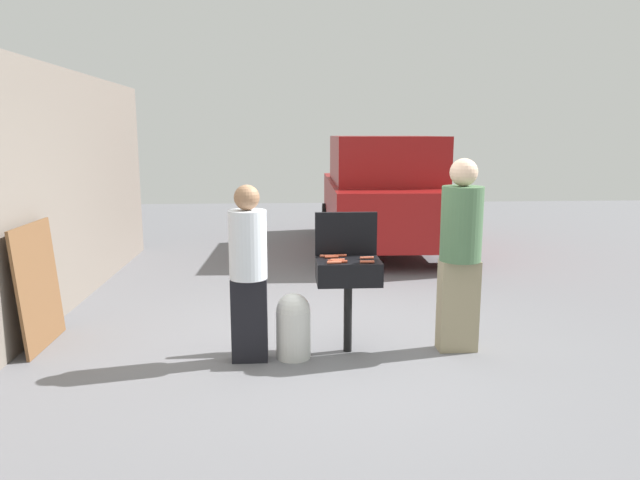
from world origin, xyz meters
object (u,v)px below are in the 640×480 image
at_px(hot_dog_4, 367,258).
at_px(bbq_grill, 348,274).
at_px(hot_dog_6, 334,262).
at_px(hot_dog_0, 331,257).
at_px(hot_dog_5, 335,261).
at_px(hot_dog_3, 338,260).
at_px(hot_dog_1, 367,262).
at_px(leaning_board, 38,286).
at_px(hot_dog_2, 340,262).
at_px(person_right, 460,248).
at_px(person_left, 248,267).
at_px(hot_dog_8, 327,256).
at_px(propane_tank, 293,324).
at_px(hot_dog_7, 340,256).
at_px(parked_minivan, 382,192).

bearing_deg(hot_dog_4, bbq_grill, -175.15).
relative_size(bbq_grill, hot_dog_6, 6.93).
height_order(hot_dog_0, hot_dog_5, same).
xyz_separation_m(hot_dog_3, hot_dog_6, (-0.04, -0.10, 0.00)).
bearing_deg(hot_dog_6, hot_dog_1, 1.74).
xyz_separation_m(bbq_grill, leaning_board, (-2.99, 0.35, -0.15)).
height_order(hot_dog_2, leaning_board, leaning_board).
height_order(hot_dog_4, person_right, person_right).
xyz_separation_m(hot_dog_3, hot_dog_4, (0.28, 0.08, 0.00)).
distance_m(person_left, leaning_board, 2.15).
bearing_deg(hot_dog_0, hot_dog_4, -9.99).
height_order(hot_dog_2, person_left, person_left).
bearing_deg(hot_dog_5, person_left, -174.95).
height_order(hot_dog_1, leaning_board, leaning_board).
height_order(hot_dog_1, hot_dog_8, same).
distance_m(hot_dog_0, person_right, 1.22).
xyz_separation_m(propane_tank, person_left, (-0.40, -0.05, 0.56)).
distance_m(person_left, person_right, 1.99).
height_order(hot_dog_3, person_left, person_left).
height_order(hot_dog_6, person_right, person_right).
relative_size(hot_dog_6, hot_dog_7, 1.00).
relative_size(propane_tank, person_left, 0.38).
bearing_deg(parked_minivan, hot_dog_3, 77.57).
bearing_deg(hot_dog_8, hot_dog_5, -75.49).
height_order(hot_dog_8, person_left, person_left).
height_order(hot_dog_4, hot_dog_8, same).
relative_size(bbq_grill, hot_dog_3, 6.93).
bearing_deg(propane_tank, person_right, 3.64).
xyz_separation_m(hot_dog_3, hot_dog_7, (0.04, 0.20, 0.00)).
bearing_deg(person_left, leaning_board, 158.82).
xyz_separation_m(person_left, leaning_board, (-2.07, 0.52, -0.27)).
bearing_deg(propane_tank, hot_dog_5, 3.64).
bearing_deg(hot_dog_8, leaning_board, 175.44).
height_order(bbq_grill, leaning_board, leaning_board).
xyz_separation_m(hot_dog_5, leaning_board, (-2.86, 0.45, -0.30)).
height_order(bbq_grill, parked_minivan, parked_minivan).
bearing_deg(hot_dog_2, propane_tank, 179.34).
relative_size(hot_dog_1, person_right, 0.07).
distance_m(bbq_grill, hot_dog_2, 0.22).
height_order(person_right, leaning_board, person_right).
bearing_deg(hot_dog_4, hot_dog_6, -150.70).
height_order(hot_dog_5, hot_dog_6, same).
bearing_deg(hot_dog_7, hot_dog_3, -101.15).
bearing_deg(propane_tank, hot_dog_3, 8.72).
relative_size(hot_dog_7, parked_minivan, 0.03).
bearing_deg(hot_dog_0, hot_dog_8, 129.39).
height_order(hot_dog_0, hot_dog_2, same).
bearing_deg(hot_dog_5, propane_tank, -176.36).
xyz_separation_m(hot_dog_4, hot_dog_8, (-0.37, 0.11, 0.00)).
bearing_deg(hot_dog_8, hot_dog_0, -50.61).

